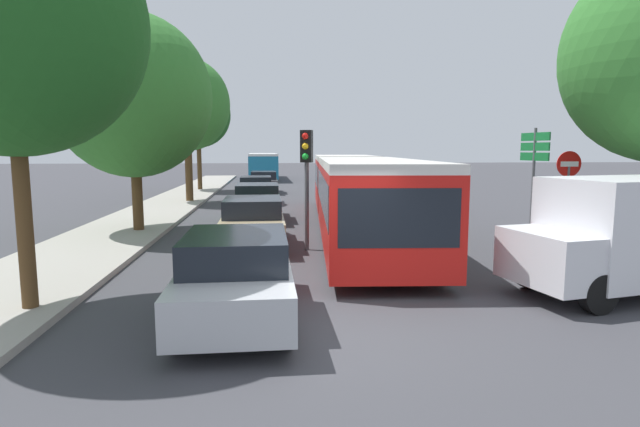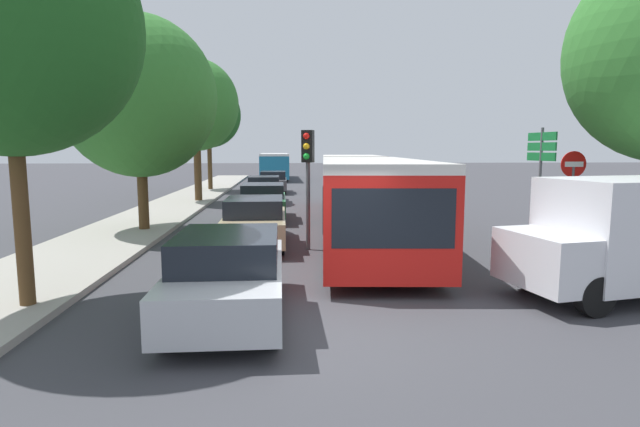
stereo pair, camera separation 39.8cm
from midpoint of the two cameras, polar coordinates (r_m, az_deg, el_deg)
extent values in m
plane|color=#3D3D42|center=(8.20, 2.59, -13.09)|extent=(200.00, 200.00, 0.00)
cube|color=#9E998E|center=(28.77, -14.69, 1.51)|extent=(3.20, 50.98, 0.14)
cube|color=red|center=(14.20, 6.46, 1.10)|extent=(3.35, 9.92, 2.10)
cube|color=black|center=(14.17, 6.48, 2.63)|extent=(3.34, 9.53, 0.92)
cube|color=silver|center=(14.13, 6.53, 5.76)|extent=(3.35, 9.92, 0.21)
cube|color=red|center=(23.37, 4.08, 3.55)|extent=(3.11, 6.85, 2.10)
cube|color=black|center=(23.35, 4.09, 4.48)|extent=(3.11, 6.58, 0.92)
cube|color=silver|center=(23.33, 4.11, 6.38)|extent=(3.11, 6.85, 0.21)
cylinder|color=black|center=(19.54, 4.80, 2.81)|extent=(2.01, 1.17, 1.93)
cube|color=black|center=(9.42, 9.57, -0.55)|extent=(2.30, 0.28, 1.13)
cylinder|color=black|center=(11.47, 13.53, -4.69)|extent=(0.38, 1.05, 1.03)
cylinder|color=black|center=(11.18, 2.46, -4.81)|extent=(0.38, 1.05, 1.03)
cylinder|color=black|center=(17.51, 8.93, -0.47)|extent=(0.38, 1.05, 1.03)
cylinder|color=black|center=(17.32, 1.72, -0.47)|extent=(0.38, 1.05, 1.03)
cylinder|color=black|center=(23.54, 6.73, 1.54)|extent=(0.38, 1.05, 1.03)
cylinder|color=black|center=(23.40, 1.38, 1.56)|extent=(0.38, 1.05, 1.03)
cube|color=teal|center=(48.65, -4.99, 5.43)|extent=(2.78, 11.61, 2.01)
cube|color=black|center=(48.64, -5.00, 5.85)|extent=(2.79, 11.03, 0.84)
cube|color=silver|center=(48.62, -5.01, 6.73)|extent=(2.78, 11.61, 0.20)
cylinder|color=black|center=(52.50, -6.17, 4.70)|extent=(0.32, 1.01, 1.01)
cylinder|color=black|center=(52.50, -3.81, 4.72)|extent=(0.32, 1.01, 1.01)
cylinder|color=black|center=(45.22, -6.34, 4.28)|extent=(0.32, 1.01, 1.01)
cylinder|color=black|center=(45.23, -3.61, 4.31)|extent=(0.32, 1.01, 1.01)
cube|color=#B7BABF|center=(8.70, -9.05, -7.79)|extent=(1.84, 4.26, 0.69)
cube|color=black|center=(8.46, -9.19, -4.00)|extent=(1.67, 2.24, 0.53)
cylinder|color=black|center=(10.16, -12.69, -7.32)|extent=(0.23, 0.65, 0.65)
cylinder|color=black|center=(10.05, -4.07, -7.31)|extent=(0.23, 0.65, 0.65)
cylinder|color=black|center=(7.60, -15.66, -12.45)|extent=(0.23, 0.65, 0.65)
cylinder|color=black|center=(7.46, -3.92, -12.58)|extent=(0.23, 0.65, 0.65)
cube|color=tan|center=(14.91, -6.66, -1.45)|extent=(1.81, 4.20, 0.68)
cube|color=black|center=(14.74, -6.71, 0.78)|extent=(1.65, 2.21, 0.52)
cylinder|color=black|center=(16.32, -9.09, -1.73)|extent=(0.22, 0.64, 0.64)
cylinder|color=black|center=(16.27, -3.85, -1.68)|extent=(0.22, 0.64, 0.64)
cylinder|color=black|center=(13.69, -9.98, -3.49)|extent=(0.22, 0.64, 0.64)
cylinder|color=black|center=(13.63, -3.72, -3.44)|extent=(0.22, 0.64, 0.64)
cube|color=#236638|center=(20.52, -5.95, 0.98)|extent=(1.84, 4.28, 0.69)
cube|color=black|center=(20.36, -5.98, 2.65)|extent=(1.68, 2.25, 0.53)
cylinder|color=black|center=(21.93, -7.83, 0.61)|extent=(0.23, 0.65, 0.65)
cylinder|color=black|center=(21.90, -3.86, 0.65)|extent=(0.23, 0.65, 0.65)
cylinder|color=black|center=(19.23, -8.30, -0.34)|extent=(0.23, 0.65, 0.65)
cylinder|color=black|center=(19.19, -3.78, -0.29)|extent=(0.23, 0.65, 0.65)
cube|color=white|center=(27.21, -5.97, 2.49)|extent=(1.78, 4.14, 0.67)
cube|color=black|center=(27.07, -5.99, 3.71)|extent=(1.63, 2.17, 0.51)
cylinder|color=black|center=(28.58, -7.37, 2.14)|extent=(0.22, 0.63, 0.63)
cylinder|color=black|center=(28.54, -4.42, 2.18)|extent=(0.22, 0.63, 0.63)
cylinder|color=black|center=(25.95, -7.66, 1.62)|extent=(0.22, 0.63, 0.63)
cylinder|color=black|center=(25.91, -4.41, 1.66)|extent=(0.22, 0.63, 0.63)
cube|color=#47474C|center=(33.33, -5.03, 3.38)|extent=(1.79, 4.15, 0.67)
cube|color=black|center=(33.20, -5.04, 4.39)|extent=(1.63, 2.18, 0.51)
cylinder|color=black|center=(34.69, -6.22, 3.06)|extent=(0.22, 0.63, 0.63)
cylinder|color=black|center=(34.67, -3.78, 3.09)|extent=(0.22, 0.63, 0.63)
cylinder|color=black|center=(32.05, -6.36, 2.71)|extent=(0.22, 0.63, 0.63)
cylinder|color=black|center=(32.03, -3.72, 2.74)|extent=(0.22, 0.63, 0.63)
cube|color=silver|center=(10.19, 25.15, -4.81)|extent=(1.26, 2.04, 1.00)
cylinder|color=black|center=(9.97, 29.92, -8.19)|extent=(0.75, 0.38, 0.72)
cylinder|color=black|center=(11.17, 23.79, -6.24)|extent=(0.75, 0.38, 0.72)
cylinder|color=#56595E|center=(14.14, -0.57, 2.61)|extent=(0.12, 0.12, 3.40)
cube|color=black|center=(14.09, -0.58, 7.68)|extent=(0.38, 0.33, 0.90)
sphere|color=red|center=(13.95, -0.75, 8.84)|extent=(0.18, 0.18, 0.18)
sphere|color=#EAAD14|center=(13.95, -0.75, 7.69)|extent=(0.18, 0.18, 0.18)
sphere|color=green|center=(13.95, -0.74, 6.54)|extent=(0.18, 0.18, 0.18)
cylinder|color=#56595E|center=(15.22, 27.39, 0.23)|extent=(0.08, 0.08, 2.40)
cylinder|color=red|center=(15.14, 27.67, 5.01)|extent=(0.70, 0.03, 0.70)
cube|color=white|center=(15.12, 27.71, 5.01)|extent=(0.50, 0.04, 0.14)
cylinder|color=#56595E|center=(18.78, 24.38, 3.43)|extent=(0.10, 0.10, 3.60)
cube|color=#197A38|center=(18.76, 24.62, 8.00)|extent=(0.32, 1.39, 0.28)
cube|color=#197A38|center=(18.75, 24.56, 6.97)|extent=(0.32, 1.39, 0.28)
cube|color=#197A38|center=(18.75, 24.51, 5.93)|extent=(0.32, 1.39, 0.28)
cylinder|color=#51381E|center=(9.97, -29.96, -0.68)|extent=(0.26, 0.26, 3.28)
ellipsoid|color=#1E561E|center=(10.11, -31.20, 18.07)|extent=(4.36, 4.36, 4.38)
ellipsoid|color=#33752D|center=(9.93, -31.10, 14.44)|extent=(2.62, 2.62, 2.41)
cylinder|color=#51381E|center=(18.13, -18.99, 1.98)|extent=(0.35, 0.35, 2.60)
ellipsoid|color=#33752D|center=(18.15, -19.43, 12.49)|extent=(5.19, 5.19, 5.41)
cylinder|color=#51381E|center=(27.66, -13.39, 4.71)|extent=(0.39, 0.39, 3.40)
ellipsoid|color=#33752D|center=(27.73, -13.61, 11.98)|extent=(4.51, 4.51, 4.85)
cylinder|color=#51381E|center=(35.41, -12.16, 5.39)|extent=(0.31, 0.31, 3.54)
ellipsoid|color=#1E561E|center=(35.48, -12.31, 10.94)|extent=(4.38, 4.38, 4.44)
ellipsoid|color=#33752D|center=(35.92, -12.41, 9.83)|extent=(2.63, 2.63, 2.44)
camera|label=1|loc=(0.20, -89.13, 0.11)|focal=28.00mm
camera|label=2|loc=(0.20, 90.87, -0.11)|focal=28.00mm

